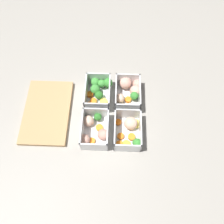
# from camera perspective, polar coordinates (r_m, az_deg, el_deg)

# --- Properties ---
(ground_plane) EXTENTS (4.00, 4.00, 0.00)m
(ground_plane) POSITION_cam_1_polar(r_m,az_deg,el_deg) (0.88, -0.00, -0.72)
(ground_plane) COLOR gray
(container_near_left) EXTENTS (0.14, 0.11, 0.07)m
(container_near_left) POSITION_cam_1_polar(r_m,az_deg,el_deg) (0.83, 4.43, -4.77)
(container_near_left) COLOR white
(container_near_left) RESTS_ON ground_plane
(container_near_right) EXTENTS (0.16, 0.12, 0.07)m
(container_near_right) POSITION_cam_1_polar(r_m,az_deg,el_deg) (0.90, 4.35, 5.31)
(container_near_right) COLOR white
(container_near_right) RESTS_ON ground_plane
(container_far_left) EXTENTS (0.14, 0.12, 0.07)m
(container_far_left) POSITION_cam_1_polar(r_m,az_deg,el_deg) (0.83, -4.67, -4.70)
(container_far_left) COLOR white
(container_far_left) RESTS_ON ground_plane
(container_far_right) EXTENTS (0.15, 0.11, 0.07)m
(container_far_right) POSITION_cam_1_polar(r_m,az_deg,el_deg) (0.90, -3.48, 5.48)
(container_far_right) COLOR white
(container_far_right) RESTS_ON ground_plane
(cutting_board) EXTENTS (0.28, 0.18, 0.02)m
(cutting_board) POSITION_cam_1_polar(r_m,az_deg,el_deg) (0.91, -16.60, 0.00)
(cutting_board) COLOR tan
(cutting_board) RESTS_ON ground_plane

